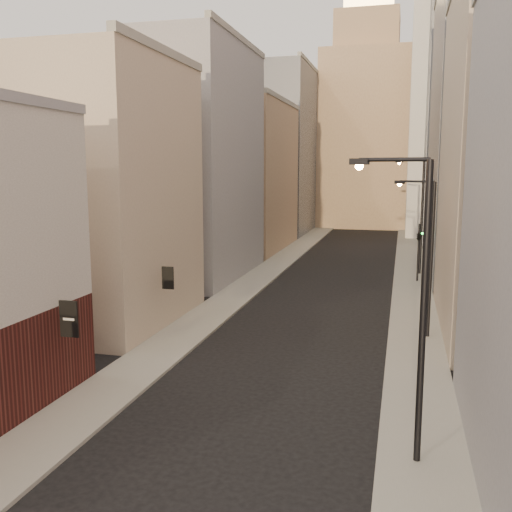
{
  "coord_description": "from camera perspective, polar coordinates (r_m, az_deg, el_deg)",
  "views": [
    {
      "loc": [
        5.53,
        -5.65,
        9.6
      ],
      "look_at": [
        -1.27,
        20.77,
        5.38
      ],
      "focal_mm": 40.0,
      "sensor_mm": 36.0,
      "label": 1
    }
  ],
  "objects": [
    {
      "name": "sidewalk_left",
      "position": [
        62.56,
        3.18,
        0.02
      ],
      "size": [
        3.0,
        140.0,
        0.15
      ],
      "primitive_type": "cube",
      "color": "gray",
      "rests_on": "ground"
    },
    {
      "name": "highrise",
      "position": [
        86.08,
        23.84,
        18.82
      ],
      "size": [
        21.0,
        23.0,
        51.2
      ],
      "color": "gray",
      "rests_on": "ground"
    },
    {
      "name": "left_bldg_beige",
      "position": [
        36.21,
        -14.61,
        5.98
      ],
      "size": [
        8.0,
        12.0,
        16.0
      ],
      "primitive_type": "cube",
      "color": "#B9A68E",
      "rests_on": "ground"
    },
    {
      "name": "streetlamp_far",
      "position": [
        53.14,
        16.0,
        4.45
      ],
      "size": [
        2.59,
        1.13,
        10.32
      ],
      "rotation": [
        0.0,
        0.0,
        -0.35
      ],
      "color": "black",
      "rests_on": "ground"
    },
    {
      "name": "white_tower",
      "position": [
        84.25,
        17.99,
        14.51
      ],
      "size": [
        8.0,
        8.0,
        41.5
      ],
      "color": "silver",
      "rests_on": "ground"
    },
    {
      "name": "sidewalk_right",
      "position": [
        61.4,
        15.16,
        -0.45
      ],
      "size": [
        3.0,
        140.0,
        0.15
      ],
      "primitive_type": "cube",
      "color": "gray",
      "rests_on": "ground"
    },
    {
      "name": "left_bldg_wingrid",
      "position": [
        87.46,
        2.92,
        10.35
      ],
      "size": [
        8.0,
        20.0,
        24.0
      ],
      "primitive_type": "cube",
      "color": "gray",
      "rests_on": "ground"
    },
    {
      "name": "right_bldg_wingrid",
      "position": [
        56.13,
        21.49,
        11.66
      ],
      "size": [
        8.0,
        20.0,
        26.0
      ],
      "primitive_type": "cube",
      "color": "gray",
      "rests_on": "ground"
    },
    {
      "name": "left_bldg_tan",
      "position": [
        67.96,
        -0.52,
        7.86
      ],
      "size": [
        8.0,
        18.0,
        17.0
      ],
      "primitive_type": "cube",
      "color": "tan",
      "rests_on": "ground"
    },
    {
      "name": "left_bldg_grey",
      "position": [
        50.77,
        -5.84,
        9.19
      ],
      "size": [
        8.0,
        16.0,
        20.0
      ],
      "primitive_type": "cube",
      "color": "gray",
      "rests_on": "ground"
    },
    {
      "name": "streetlamp_mid",
      "position": [
        33.16,
        16.76,
        0.61
      ],
      "size": [
        2.25,
        0.95,
        8.92
      ],
      "rotation": [
        0.0,
        0.0,
        -0.34
      ],
      "color": "black",
      "rests_on": "ground"
    },
    {
      "name": "clock_tower",
      "position": [
        98.19,
        10.87,
        13.32
      ],
      "size": [
        14.0,
        14.0,
        44.9
      ],
      "color": "tan",
      "rests_on": "ground"
    },
    {
      "name": "streetlamp_near",
      "position": [
        18.63,
        15.68,
        -3.72
      ],
      "size": [
        2.58,
        0.72,
        9.92
      ],
      "rotation": [
        0.0,
        0.0,
        -0.2
      ],
      "color": "black",
      "rests_on": "ground"
    },
    {
      "name": "traffic_light_right",
      "position": [
        49.63,
        15.99,
        1.69
      ],
      "size": [
        0.65,
        0.64,
        5.0
      ],
      "rotation": [
        0.0,
        0.0,
        2.93
      ],
      "color": "black",
      "rests_on": "ground"
    }
  ]
}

